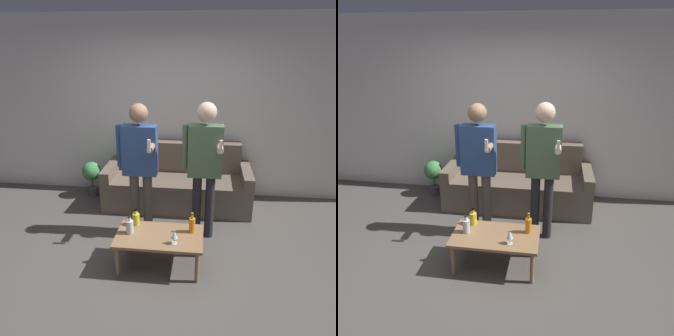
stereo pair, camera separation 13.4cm
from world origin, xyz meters
The scene contains 11 objects.
ground_plane centered at (0.00, 0.00, 0.00)m, with size 16.00×16.00×0.00m, color #514C47.
wall_back centered at (0.00, 2.11, 1.35)m, with size 8.00×0.06×2.70m.
couch centered at (0.16, 1.66, 0.32)m, with size 2.11×0.83×0.91m.
coffee_table centered at (0.10, 0.14, 0.34)m, with size 0.92×0.54×0.39m.
bottle_orange centered at (0.44, 0.24, 0.48)m, with size 0.07×0.07×0.23m.
bottle_green centered at (-0.18, 0.32, 0.46)m, with size 0.08×0.08×0.19m.
bottle_dark centered at (-0.21, 0.15, 0.47)m, with size 0.08×0.08×0.21m.
wine_glass_near centered at (0.27, 0.01, 0.49)m, with size 0.07×0.07×0.15m.
person_standing_left centered at (-0.23, 0.81, 0.98)m, with size 0.49×0.43×1.66m.
person_standing_right centered at (0.54, 0.80, 1.01)m, with size 0.47×0.43×1.69m.
potted_plant centered at (-1.20, 1.78, 0.37)m, with size 0.29×0.29×0.56m.
Camera 2 is at (0.67, -2.79, 2.29)m, focal length 35.00 mm.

